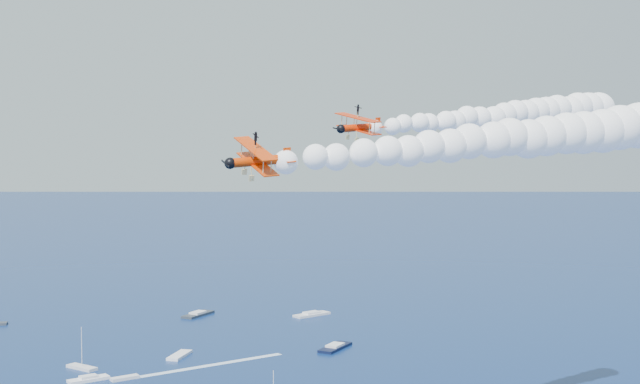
{
  "coord_description": "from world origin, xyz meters",
  "views": [
    {
      "loc": [
        -2.17,
        -82.63,
        52.0
      ],
      "look_at": [
        2.99,
        17.33,
        46.75
      ],
      "focal_mm": 48.02,
      "sensor_mm": 36.0,
      "label": 1
    }
  ],
  "objects": [
    {
      "name": "spectator_boats",
      "position": [
        -1.67,
        104.98,
        0.35
      ],
      "size": [
        218.73,
        175.76,
        0.7
      ],
      "color": "silver",
      "rests_on": "ground"
    },
    {
      "name": "smoke_trail_lead",
      "position": [
        33.15,
        52.08,
        56.86
      ],
      "size": [
        57.33,
        52.36,
        9.93
      ],
      "primitive_type": null,
      "rotation": [
        0.0,
        0.0,
        3.7
      ],
      "color": "white"
    },
    {
      "name": "smoke_trail_trail",
      "position": [
        21.92,
        7.84,
        52.82
      ],
      "size": [
        56.91,
        42.33,
        9.93
      ],
      "primitive_type": null,
      "rotation": [
        0.0,
        0.0,
        3.53
      ],
      "color": "white"
    },
    {
      "name": "biplane_lead",
      "position": [
        9.67,
        37.38,
        54.77
      ],
      "size": [
        11.23,
        12.12,
        7.15
      ],
      "primitive_type": null,
      "rotation": [
        -0.18,
        0.07,
        3.7
      ],
      "color": "red"
    },
    {
      "name": "biplane_trail",
      "position": [
        -3.69,
        -2.71,
        50.73
      ],
      "size": [
        9.19,
        10.37,
        6.9
      ],
      "primitive_type": null,
      "rotation": [
        -0.3,
        0.07,
        3.53
      ],
      "color": "red"
    }
  ]
}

